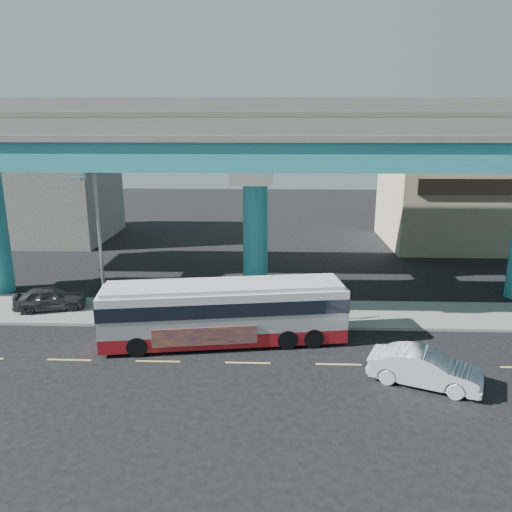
{
  "coord_description": "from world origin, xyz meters",
  "views": [
    {
      "loc": [
        1.09,
        -20.34,
        10.25
      ],
      "look_at": [
        0.22,
        4.0,
        3.75
      ],
      "focal_mm": 35.0,
      "sensor_mm": 36.0,
      "label": 1
    }
  ],
  "objects_px": {
    "sedan": "(425,368)",
    "parked_car": "(50,298)",
    "transit_bus": "(225,310)",
    "stop_sign": "(315,293)",
    "street_lamp": "(95,227)"
  },
  "relations": [
    {
      "from": "parked_car",
      "to": "sedan",
      "type": "bearing_deg",
      "value": -126.8
    },
    {
      "from": "stop_sign",
      "to": "parked_car",
      "type": "bearing_deg",
      "value": 171.47
    },
    {
      "from": "transit_bus",
      "to": "parked_car",
      "type": "bearing_deg",
      "value": 151.64
    },
    {
      "from": "parked_car",
      "to": "stop_sign",
      "type": "relative_size",
      "value": 1.8
    },
    {
      "from": "parked_car",
      "to": "transit_bus",
      "type": "bearing_deg",
      "value": -124.84
    },
    {
      "from": "transit_bus",
      "to": "parked_car",
      "type": "relative_size",
      "value": 2.88
    },
    {
      "from": "parked_car",
      "to": "stop_sign",
      "type": "bearing_deg",
      "value": -110.25
    },
    {
      "from": "transit_bus",
      "to": "stop_sign",
      "type": "bearing_deg",
      "value": 19.02
    },
    {
      "from": "sedan",
      "to": "parked_car",
      "type": "height_order",
      "value": "parked_car"
    },
    {
      "from": "sedan",
      "to": "street_lamp",
      "type": "xyz_separation_m",
      "value": [
        -14.94,
        5.34,
        4.58
      ]
    },
    {
      "from": "street_lamp",
      "to": "sedan",
      "type": "bearing_deg",
      "value": -19.66
    },
    {
      "from": "sedan",
      "to": "transit_bus",
      "type": "bearing_deg",
      "value": 89.29
    },
    {
      "from": "transit_bus",
      "to": "sedan",
      "type": "relative_size",
      "value": 2.54
    },
    {
      "from": "parked_car",
      "to": "stop_sign",
      "type": "height_order",
      "value": "stop_sign"
    },
    {
      "from": "parked_car",
      "to": "street_lamp",
      "type": "relative_size",
      "value": 0.51
    }
  ]
}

